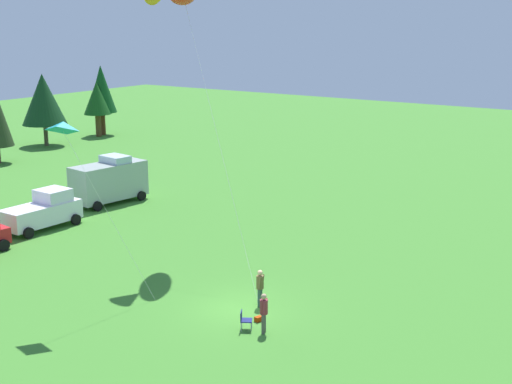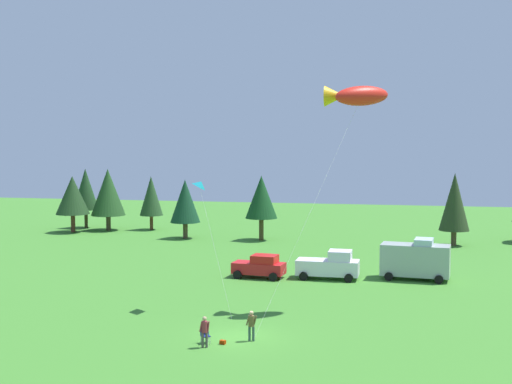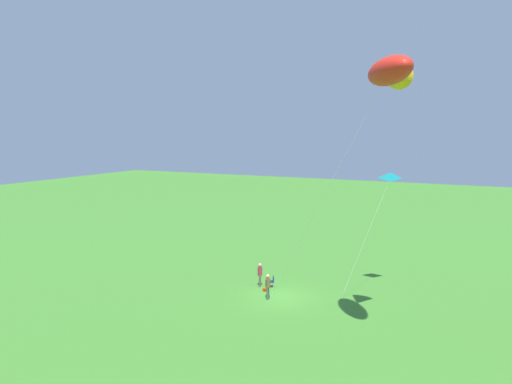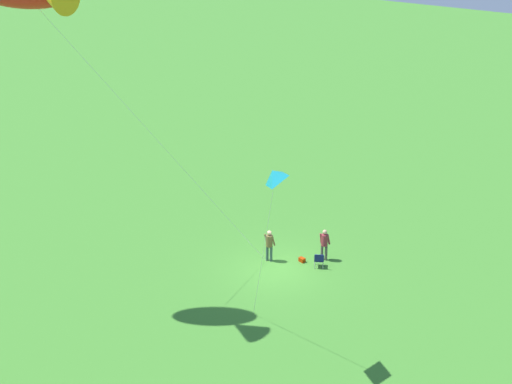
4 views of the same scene
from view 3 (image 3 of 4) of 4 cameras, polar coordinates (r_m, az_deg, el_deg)
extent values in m
plane|color=#3C7D29|center=(35.15, 2.74, -11.88)|extent=(160.00, 160.00, 0.00)
cylinder|color=#36514A|center=(34.43, 1.32, -11.54)|extent=(0.14, 0.14, 0.85)
cylinder|color=#36514A|center=(34.63, 1.41, -11.42)|extent=(0.14, 0.14, 0.85)
cylinder|color=brown|center=(34.30, 1.36, -10.32)|extent=(0.40, 0.40, 0.62)
sphere|color=tan|center=(34.16, 1.37, -9.58)|extent=(0.24, 0.24, 0.24)
cylinder|color=brown|center=(34.12, 1.18, -10.36)|extent=(0.25, 0.13, 0.55)
cylinder|color=brown|center=(34.49, 1.35, -10.16)|extent=(0.25, 0.13, 0.55)
cube|color=navy|center=(37.00, 1.65, -10.20)|extent=(0.66, 0.66, 0.04)
cube|color=navy|center=(36.96, 2.00, -9.90)|extent=(0.43, 0.28, 0.40)
cylinder|color=#A5A8AD|center=(36.84, 1.35, -10.62)|extent=(0.03, 0.03, 0.42)
cylinder|color=#A5A8AD|center=(37.24, 1.29, -10.42)|extent=(0.03, 0.03, 0.42)
cylinder|color=#A5A8AD|center=(36.88, 2.01, -10.60)|extent=(0.03, 0.03, 0.42)
cylinder|color=#A5A8AD|center=(37.28, 1.94, -10.40)|extent=(0.03, 0.03, 0.42)
cylinder|color=#4E4A44|center=(37.07, 0.43, -10.15)|extent=(0.14, 0.14, 0.85)
cylinder|color=#4E4A44|center=(37.28, 0.46, -10.05)|extent=(0.14, 0.14, 0.85)
cylinder|color=maroon|center=(36.96, 0.45, -9.02)|extent=(0.44, 0.44, 0.62)
sphere|color=tan|center=(36.84, 0.45, -8.33)|extent=(0.24, 0.24, 0.24)
cylinder|color=maroon|center=(36.77, 0.32, -9.05)|extent=(0.17, 0.14, 0.56)
cylinder|color=maroon|center=(37.15, 0.39, -8.88)|extent=(0.22, 0.15, 0.56)
cube|color=#A82E05|center=(36.23, 1.06, -11.10)|extent=(0.36, 0.29, 0.22)
ellipsoid|color=red|center=(24.69, 15.01, 13.21)|extent=(4.16, 3.52, 1.53)
cone|color=gold|center=(26.40, 15.81, 12.77)|extent=(1.37, 1.38, 1.38)
sphere|color=yellow|center=(23.57, 15.51, 13.86)|extent=(0.34, 0.34, 0.34)
cylinder|color=silver|center=(28.71, 7.12, -1.66)|extent=(5.52, 8.74, 14.17)
cylinder|color=#4C3823|center=(34.54, 1.51, -12.22)|extent=(0.04, 0.04, 0.01)
pyramid|color=teal|center=(35.26, 15.10, 1.81)|extent=(1.20, 1.41, 0.70)
cylinder|color=silver|center=(34.95, 12.41, -5.21)|extent=(2.75, 2.48, 8.14)
cylinder|color=#4C3823|center=(35.09, 9.67, -12.00)|extent=(0.04, 0.04, 0.01)
camera|label=1|loc=(63.02, -2.84, 8.47)|focal=50.00mm
camera|label=2|loc=(56.82, -41.22, 5.61)|focal=50.00mm
camera|label=4|loc=(49.86, 42.48, 13.22)|focal=50.00mm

